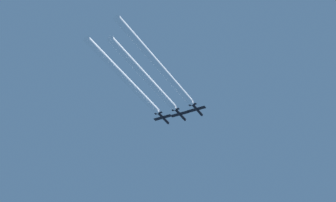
% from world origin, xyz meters
% --- Properties ---
extents(jet_far_left, '(9.01, 13.12, 3.15)m').
position_xyz_m(jet_far_left, '(-8.67, 0.04, 176.38)').
color(jet_far_left, black).
extents(jet_inner_left, '(9.01, 13.12, 3.15)m').
position_xyz_m(jet_inner_left, '(0.08, 0.65, 176.15)').
color(jet_inner_left, black).
extents(jet_center, '(9.01, 13.12, 3.15)m').
position_xyz_m(jet_center, '(8.93, 0.71, 176.32)').
color(jet_center, black).
extents(smoke_trail_far_left, '(2.97, 61.83, 2.97)m').
position_xyz_m(smoke_trail_far_left, '(-8.67, -36.84, 176.34)').
color(smoke_trail_far_left, white).
extents(smoke_trail_inner_left, '(2.97, 58.52, 2.97)m').
position_xyz_m(smoke_trail_inner_left, '(0.08, -34.58, 176.12)').
color(smoke_trail_inner_left, white).
extents(smoke_trail_center, '(2.97, 68.43, 2.97)m').
position_xyz_m(smoke_trail_center, '(8.93, -39.46, 176.28)').
color(smoke_trail_center, white).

